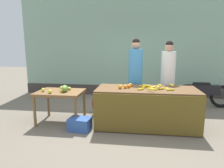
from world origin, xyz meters
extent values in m
plane|color=#756B5B|center=(0.00, 0.00, 0.00)|extent=(24.00, 24.00, 0.00)
cube|color=#8CB299|center=(0.00, 2.81, 1.79)|extent=(7.83, 0.20, 3.59)
cube|color=#3F3833|center=(0.00, 2.70, 0.18)|extent=(7.83, 0.04, 0.36)
cube|color=brown|center=(0.40, 0.00, 0.42)|extent=(2.11, 0.88, 0.83)
cube|color=brown|center=(0.40, -0.46, 0.42)|extent=(2.11, 0.03, 0.77)
cube|color=brown|center=(-1.52, 0.00, 0.69)|extent=(1.02, 0.75, 0.06)
cylinder|color=brown|center=(-1.97, -0.33, 0.33)|extent=(0.06, 0.06, 0.66)
cylinder|color=brown|center=(-1.06, -0.33, 0.33)|extent=(0.06, 0.06, 0.66)
cylinder|color=brown|center=(-1.97, 0.33, 0.33)|extent=(0.06, 0.06, 0.66)
cylinder|color=brown|center=(-1.06, 0.33, 0.33)|extent=(0.06, 0.06, 0.66)
cylinder|color=gold|center=(0.44, 0.10, 0.85)|extent=(0.12, 0.14, 0.04)
cylinder|color=gold|center=(0.36, 0.04, 0.85)|extent=(0.09, 0.12, 0.04)
cylinder|color=gold|center=(0.32, 0.15, 0.85)|extent=(0.14, 0.07, 0.04)
cylinder|color=yellow|center=(0.27, -0.18, 0.85)|extent=(0.14, 0.13, 0.04)
cylinder|color=gold|center=(0.33, 0.16, 0.85)|extent=(0.05, 0.14, 0.04)
cylinder|color=gold|center=(0.53, 0.06, 0.85)|extent=(0.14, 0.09, 0.04)
cylinder|color=gold|center=(0.81, -0.08, 0.85)|extent=(0.04, 0.16, 0.04)
cylinder|color=gold|center=(0.54, -0.14, 0.85)|extent=(0.13, 0.11, 0.04)
cylinder|color=gold|center=(0.51, 0.01, 0.85)|extent=(0.14, 0.11, 0.04)
cylinder|color=gold|center=(0.87, -0.15, 0.85)|extent=(0.16, 0.09, 0.04)
cylinder|color=gold|center=(0.69, -0.07, 0.85)|extent=(0.15, 0.10, 0.04)
cylinder|color=gold|center=(0.47, -0.30, 0.88)|extent=(0.15, 0.12, 0.04)
cylinder|color=yellow|center=(0.70, 0.14, 0.88)|extent=(0.08, 0.14, 0.04)
cylinder|color=gold|center=(0.64, -0.03, 0.88)|extent=(0.04, 0.16, 0.04)
cylinder|color=yellow|center=(0.94, 0.22, 0.88)|extent=(0.09, 0.13, 0.04)
cylinder|color=gold|center=(0.40, 0.07, 0.88)|extent=(0.16, 0.08, 0.04)
sphere|color=orange|center=(-0.15, -0.11, 0.87)|extent=(0.08, 0.08, 0.08)
sphere|color=orange|center=(-0.05, -0.05, 0.87)|extent=(0.08, 0.08, 0.08)
sphere|color=orange|center=(0.05, 0.13, 0.87)|extent=(0.08, 0.08, 0.08)
sphere|color=orange|center=(0.02, 0.01, 0.87)|extent=(0.08, 0.08, 0.08)
ellipsoid|color=gold|center=(-1.48, 0.07, 0.76)|extent=(0.14, 0.14, 0.09)
ellipsoid|color=#D9DC49|center=(-1.87, -0.09, 0.76)|extent=(0.08, 0.10, 0.08)
ellipsoid|color=yellow|center=(-1.42, -0.12, 0.76)|extent=(0.10, 0.13, 0.08)
ellipsoid|color=gold|center=(-1.56, 0.24, 0.75)|extent=(0.10, 0.12, 0.07)
ellipsoid|color=yellow|center=(-1.64, -0.24, 0.76)|extent=(0.08, 0.11, 0.09)
ellipsoid|color=#D2D645|center=(-1.36, 0.15, 0.75)|extent=(0.13, 0.11, 0.07)
ellipsoid|color=olive|center=(-1.38, -0.05, 0.79)|extent=(0.17, 0.24, 0.14)
ellipsoid|color=olive|center=(-1.40, 0.01, 0.79)|extent=(0.23, 0.26, 0.14)
cylinder|color=#33333D|center=(0.15, 0.69, 0.37)|extent=(0.29, 0.29, 0.74)
cylinder|color=#3F8CCC|center=(0.15, 0.69, 1.19)|extent=(0.34, 0.34, 0.91)
sphere|color=tan|center=(0.15, 0.69, 1.74)|extent=(0.21, 0.21, 0.21)
sphere|color=black|center=(0.15, 0.69, 1.81)|extent=(0.18, 0.18, 0.18)
cylinder|color=#33333D|center=(0.94, 0.79, 0.36)|extent=(0.29, 0.29, 0.72)
cylinder|color=white|center=(0.94, 0.79, 1.15)|extent=(0.34, 0.34, 0.88)
sphere|color=tan|center=(0.94, 0.79, 1.69)|extent=(0.21, 0.21, 0.21)
sphere|color=black|center=(0.94, 0.79, 1.75)|extent=(0.18, 0.18, 0.18)
torus|color=black|center=(2.58, 1.63, 0.33)|extent=(0.65, 0.09, 0.65)
torus|color=black|center=(1.63, 1.63, 0.33)|extent=(0.65, 0.09, 0.65)
cube|color=black|center=(2.11, 1.63, 0.51)|extent=(0.80, 0.18, 0.28)
cube|color=black|center=(2.01, 1.63, 0.67)|extent=(0.44, 0.16, 0.08)
cylinder|color=gray|center=(2.53, 1.63, 0.68)|extent=(0.04, 0.04, 0.40)
cube|color=#3359A5|center=(-0.95, -0.41, 0.13)|extent=(0.47, 0.37, 0.26)
ellipsoid|color=maroon|center=(-0.76, 0.63, 0.28)|extent=(0.44, 0.40, 0.57)
camera|label=1|loc=(0.21, -4.10, 1.68)|focal=31.43mm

